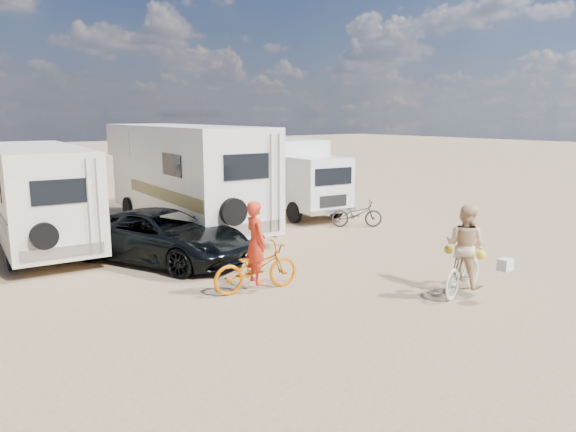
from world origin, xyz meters
TOP-DOWN VIEW (x-y plane):
  - ground at (0.00, 0.00)m, footprint 140.00×140.00m
  - rv_main at (-0.31, 7.24)m, footprint 3.00×8.56m
  - rv_left at (-4.83, 7.21)m, footprint 2.75×6.78m
  - box_truck at (4.27, 7.30)m, footprint 2.58×5.54m
  - dark_suv at (-2.66, 3.83)m, footprint 4.02×5.31m
  - bike_man at (-2.09, 0.37)m, footprint 2.04×0.97m
  - bike_woman at (1.28, -2.49)m, footprint 1.80×0.86m
  - rider_man at (-2.09, 0.37)m, footprint 0.52×0.71m
  - rider_woman at (1.28, -2.49)m, footprint 0.84×0.98m
  - bike_parked at (4.43, 3.93)m, footprint 1.75×1.50m
  - cooler at (-1.68, 4.54)m, footprint 0.72×0.61m
  - crate at (1.47, 4.47)m, footprint 0.44×0.44m

SIDE VIEW (x-z plane):
  - ground at x=0.00m, z-range 0.00..0.00m
  - crate at x=1.47m, z-range 0.00..0.32m
  - cooler at x=-1.68m, z-range 0.00..0.49m
  - bike_parked at x=4.43m, z-range 0.00..0.91m
  - bike_man at x=-2.09m, z-range 0.00..1.03m
  - bike_woman at x=1.28m, z-range 0.00..1.04m
  - dark_suv at x=-2.66m, z-range 0.00..1.34m
  - rider_woman at x=1.28m, z-range 0.00..1.76m
  - rider_man at x=-2.09m, z-range 0.00..1.79m
  - box_truck at x=4.27m, z-range 0.00..2.84m
  - rv_left at x=-4.83m, z-range 0.00..2.91m
  - rv_main at x=-0.31m, z-range 0.00..3.42m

